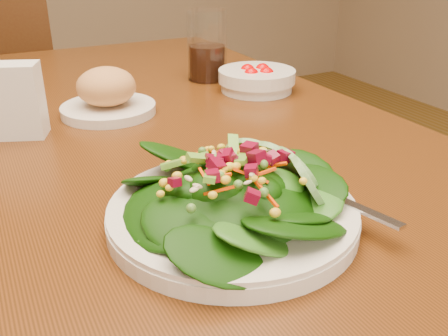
{
  "coord_description": "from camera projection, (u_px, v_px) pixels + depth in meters",
  "views": [
    {
      "loc": [
        -0.2,
        -0.74,
        1.04
      ],
      "look_at": [
        0.02,
        -0.31,
        0.81
      ],
      "focal_mm": 40.0,
      "sensor_mm": 36.0,
      "label": 1
    }
  ],
  "objects": [
    {
      "name": "dining_table",
      "position": [
        128.0,
        187.0,
        0.85
      ],
      "size": [
        0.9,
        1.4,
        0.75
      ],
      "color": "#56290D",
      "rests_on": "ground_plane"
    },
    {
      "name": "tomato_bowl",
      "position": [
        257.0,
        79.0,
        1.0
      ],
      "size": [
        0.15,
        0.15,
        0.05
      ],
      "color": "silver",
      "rests_on": "dining_table"
    },
    {
      "name": "drinking_glass",
      "position": [
        207.0,
        50.0,
        1.07
      ],
      "size": [
        0.08,
        0.08,
        0.15
      ],
      "color": "silver",
      "rests_on": "dining_table"
    },
    {
      "name": "napkin_holder",
      "position": [
        12.0,
        99.0,
        0.76
      ],
      "size": [
        0.1,
        0.08,
        0.11
      ],
      "rotation": [
        0.0,
        0.0,
        -0.38
      ],
      "color": "white",
      "rests_on": "dining_table"
    },
    {
      "name": "bread_plate",
      "position": [
        107.0,
        95.0,
        0.87
      ],
      "size": [
        0.17,
        0.17,
        0.08
      ],
      "color": "silver",
      "rests_on": "dining_table"
    },
    {
      "name": "salad_plate",
      "position": [
        240.0,
        198.0,
        0.54
      ],
      "size": [
        0.28,
        0.27,
        0.08
      ],
      "rotation": [
        0.0,
        0.0,
        -0.4
      ],
      "color": "silver",
      "rests_on": "dining_table"
    }
  ]
}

